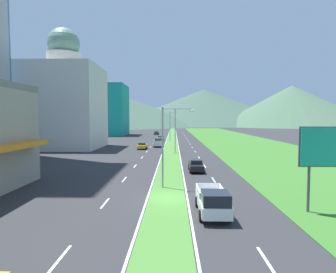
{
  "coord_description": "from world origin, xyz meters",
  "views": [
    {
      "loc": [
        0.54,
        -24.47,
        6.96
      ],
      "look_at": [
        -0.75,
        41.23,
        2.83
      ],
      "focal_mm": 30.45,
      "sensor_mm": 36.0,
      "label": 1
    }
  ],
  "objects_px": {
    "car_0": "(156,133)",
    "car_4": "(142,146)",
    "street_lamp_mid": "(173,127)",
    "pickup_truck_1": "(158,143)",
    "car_1": "(196,165)",
    "street_lamp_near": "(167,141)",
    "pickup_truck_0": "(213,202)",
    "street_lamp_far": "(171,124)",
    "car_3": "(160,138)",
    "billboard_roadside": "(332,150)"
  },
  "relations": [
    {
      "from": "car_1",
      "to": "pickup_truck_1",
      "type": "bearing_deg",
      "value": -168.39
    },
    {
      "from": "pickup_truck_0",
      "to": "car_0",
      "type": "bearing_deg",
      "value": -174.3
    },
    {
      "from": "billboard_roadside",
      "to": "pickup_truck_0",
      "type": "relative_size",
      "value": 1.18
    },
    {
      "from": "street_lamp_mid",
      "to": "pickup_truck_0",
      "type": "xyz_separation_m",
      "value": [
        2.9,
        -37.52,
        -4.35
      ]
    },
    {
      "from": "car_0",
      "to": "car_4",
      "type": "bearing_deg",
      "value": -179.73
    },
    {
      "from": "car_4",
      "to": "car_3",
      "type": "bearing_deg",
      "value": -6.92
    },
    {
      "from": "street_lamp_far",
      "to": "pickup_truck_1",
      "type": "bearing_deg",
      "value": -100.54
    },
    {
      "from": "billboard_roadside",
      "to": "pickup_truck_1",
      "type": "height_order",
      "value": "billboard_roadside"
    },
    {
      "from": "street_lamp_mid",
      "to": "car_3",
      "type": "xyz_separation_m",
      "value": [
        -4.08,
        32.02,
        -4.57
      ]
    },
    {
      "from": "street_lamp_mid",
      "to": "car_3",
      "type": "height_order",
      "value": "street_lamp_mid"
    },
    {
      "from": "car_0",
      "to": "car_3",
      "type": "bearing_deg",
      "value": -174.36
    },
    {
      "from": "street_lamp_mid",
      "to": "car_1",
      "type": "bearing_deg",
      "value": -81.48
    },
    {
      "from": "street_lamp_near",
      "to": "pickup_truck_0",
      "type": "relative_size",
      "value": 1.5
    },
    {
      "from": "street_lamp_mid",
      "to": "car_4",
      "type": "distance_m",
      "value": 11.01
    },
    {
      "from": "street_lamp_far",
      "to": "billboard_roadside",
      "type": "relative_size",
      "value": 1.42
    },
    {
      "from": "car_1",
      "to": "car_4",
      "type": "relative_size",
      "value": 0.99
    },
    {
      "from": "car_1",
      "to": "street_lamp_near",
      "type": "bearing_deg",
      "value": -21.75
    },
    {
      "from": "car_3",
      "to": "pickup_truck_1",
      "type": "bearing_deg",
      "value": -179.03
    },
    {
      "from": "car_0",
      "to": "pickup_truck_1",
      "type": "distance_m",
      "value": 52.82
    },
    {
      "from": "street_lamp_near",
      "to": "car_3",
      "type": "distance_m",
      "value": 61.71
    },
    {
      "from": "car_0",
      "to": "car_1",
      "type": "xyz_separation_m",
      "value": [
        10.42,
        -85.76,
        0.04
      ]
    },
    {
      "from": "billboard_roadside",
      "to": "car_0",
      "type": "relative_size",
      "value": 1.48
    },
    {
      "from": "street_lamp_near",
      "to": "street_lamp_mid",
      "type": "relative_size",
      "value": 0.88
    },
    {
      "from": "car_4",
      "to": "street_lamp_far",
      "type": "bearing_deg",
      "value": -16.08
    },
    {
      "from": "car_1",
      "to": "car_3",
      "type": "bearing_deg",
      "value": -172.25
    },
    {
      "from": "car_4",
      "to": "pickup_truck_1",
      "type": "height_order",
      "value": "pickup_truck_1"
    },
    {
      "from": "pickup_truck_0",
      "to": "street_lamp_near",
      "type": "bearing_deg",
      "value": -156.47
    },
    {
      "from": "pickup_truck_1",
      "to": "car_1",
      "type": "bearing_deg",
      "value": -168.39
    },
    {
      "from": "pickup_truck_0",
      "to": "car_4",
      "type": "bearing_deg",
      "value": -167.36
    },
    {
      "from": "street_lamp_mid",
      "to": "pickup_truck_1",
      "type": "distance_m",
      "value": 13.99
    },
    {
      "from": "billboard_roadside",
      "to": "car_1",
      "type": "distance_m",
      "value": 19.05
    },
    {
      "from": "car_0",
      "to": "pickup_truck_0",
      "type": "distance_m",
      "value": 103.48
    },
    {
      "from": "car_3",
      "to": "car_4",
      "type": "distance_m",
      "value": 25.14
    },
    {
      "from": "street_lamp_mid",
      "to": "car_0",
      "type": "distance_m",
      "value": 66.02
    },
    {
      "from": "car_3",
      "to": "pickup_truck_0",
      "type": "relative_size",
      "value": 0.79
    },
    {
      "from": "car_1",
      "to": "pickup_truck_0",
      "type": "relative_size",
      "value": 0.85
    },
    {
      "from": "pickup_truck_0",
      "to": "pickup_truck_1",
      "type": "relative_size",
      "value": 1.0
    },
    {
      "from": "pickup_truck_0",
      "to": "pickup_truck_1",
      "type": "xyz_separation_m",
      "value": [
        -6.65,
        50.28,
        0.0
      ]
    },
    {
      "from": "car_3",
      "to": "car_4",
      "type": "bearing_deg",
      "value": 173.08
    },
    {
      "from": "street_lamp_far",
      "to": "car_3",
      "type": "relative_size",
      "value": 2.14
    },
    {
      "from": "street_lamp_far",
      "to": "street_lamp_near",
      "type": "bearing_deg",
      "value": -89.98
    },
    {
      "from": "car_0",
      "to": "car_3",
      "type": "relative_size",
      "value": 1.01
    },
    {
      "from": "car_1",
      "to": "pickup_truck_0",
      "type": "distance_m",
      "value": 17.21
    },
    {
      "from": "street_lamp_mid",
      "to": "street_lamp_far",
      "type": "xyz_separation_m",
      "value": [
        -0.63,
        29.53,
        -0.03
      ]
    },
    {
      "from": "car_0",
      "to": "car_4",
      "type": "distance_m",
      "value": 58.39
    },
    {
      "from": "street_lamp_far",
      "to": "billboard_roadside",
      "type": "distance_m",
      "value": 67.51
    },
    {
      "from": "street_lamp_mid",
      "to": "street_lamp_far",
      "type": "bearing_deg",
      "value": 91.22
    },
    {
      "from": "street_lamp_mid",
      "to": "car_1",
      "type": "height_order",
      "value": "street_lamp_mid"
    },
    {
      "from": "street_lamp_near",
      "to": "pickup_truck_1",
      "type": "distance_m",
      "value": 42.51
    },
    {
      "from": "street_lamp_far",
      "to": "car_3",
      "type": "bearing_deg",
      "value": 144.23
    }
  ]
}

